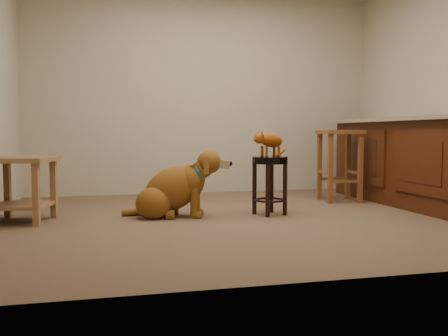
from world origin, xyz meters
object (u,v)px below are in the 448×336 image
object	(u,v)px
padded_stool	(270,174)
side_table	(21,179)
wood_stool	(339,164)
tabby_kitten	(269,141)
golden_retriever	(173,190)

from	to	relation	value
padded_stool	side_table	xyz separation A→B (m)	(-2.24, 0.15, -0.02)
wood_stool	tabby_kitten	xyz separation A→B (m)	(-1.09, -0.72, 0.28)
padded_stool	side_table	size ratio (longest dim) A/B	0.83
wood_stool	golden_retriever	world-z (taller)	wood_stool
side_table	golden_retriever	bearing A→B (deg)	-1.71
side_table	golden_retriever	world-z (taller)	golden_retriever
golden_retriever	tabby_kitten	xyz separation A→B (m)	(0.90, -0.11, 0.46)
golden_retriever	tabby_kitten	size ratio (longest dim) A/B	2.54
padded_stool	wood_stool	xyz separation A→B (m)	(1.09, 0.72, 0.03)
side_table	tabby_kitten	size ratio (longest dim) A/B	1.70
side_table	tabby_kitten	xyz separation A→B (m)	(2.23, -0.15, 0.33)
side_table	golden_retriever	size ratio (longest dim) A/B	0.67
tabby_kitten	golden_retriever	bearing A→B (deg)	154.27
wood_stool	golden_retriever	size ratio (longest dim) A/B	0.81
padded_stool	side_table	bearing A→B (deg)	176.26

